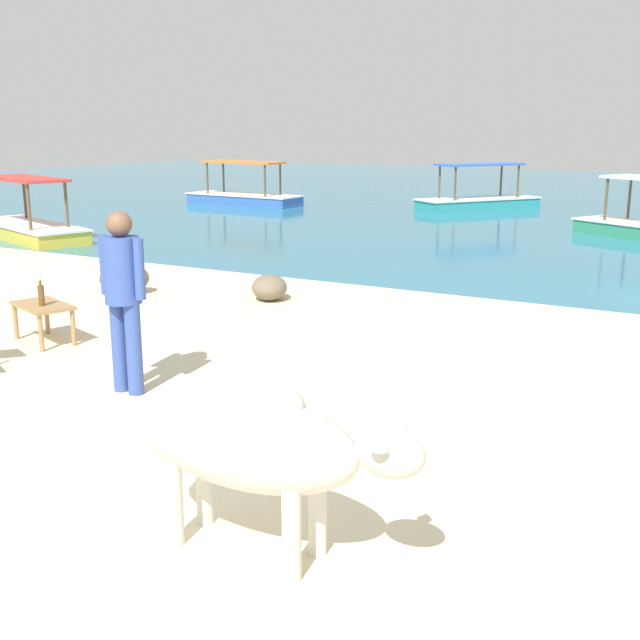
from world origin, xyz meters
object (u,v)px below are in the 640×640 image
object	(u,v)px
boat_teal	(478,199)
boat_blue	(244,195)
low_bench_table	(43,310)
boat_yellow	(29,226)
bottle	(41,295)
person_standing	(123,289)
cow	(251,442)

from	to	relation	value
boat_teal	boat_blue	bearing A→B (deg)	-35.90
low_bench_table	boat_blue	distance (m)	15.70
boat_teal	boat_yellow	distance (m)	12.30
bottle	boat_teal	xyz separation A→B (m)	(-0.33, 16.33, -0.30)
low_bench_table	boat_teal	size ratio (longest dim) A/B	0.24
boat_blue	boat_yellow	distance (m)	8.30
bottle	person_standing	bearing A→B (deg)	-22.27
person_standing	boat_yellow	xyz separation A→B (m)	(-8.72, 6.65, -0.70)
bottle	boat_blue	distance (m)	15.78
boat_teal	low_bench_table	bearing A→B (deg)	36.98
boat_blue	boat_yellow	bearing A→B (deg)	94.46
boat_yellow	boat_teal	bearing A→B (deg)	77.94
boat_yellow	boat_blue	bearing A→B (deg)	110.59
cow	boat_teal	size ratio (longest dim) A/B	0.48
cow	boat_teal	distance (m)	19.44
low_bench_table	bottle	size ratio (longest dim) A/B	2.92
person_standing	boat_teal	size ratio (longest dim) A/B	0.44
person_standing	boat_yellow	world-z (taller)	person_standing
cow	low_bench_table	distance (m)	5.15
bottle	person_standing	size ratio (longest dim) A/B	0.18
low_bench_table	person_standing	xyz separation A→B (m)	(1.96, -0.84, 0.59)
low_bench_table	person_standing	world-z (taller)	person_standing
bottle	boat_yellow	size ratio (longest dim) A/B	0.08
person_standing	boat_yellow	bearing A→B (deg)	-123.15
bottle	boat_blue	bearing A→B (deg)	116.09
boat_teal	cow	bearing A→B (deg)	50.06
boat_yellow	cow	bearing A→B (deg)	-17.12
low_bench_table	boat_yellow	xyz separation A→B (m)	(-6.76, 5.82, -0.11)
boat_yellow	person_standing	bearing A→B (deg)	-17.58
cow	boat_blue	distance (m)	20.18
bottle	boat_yellow	world-z (taller)	boat_yellow
boat_blue	boat_teal	world-z (taller)	same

